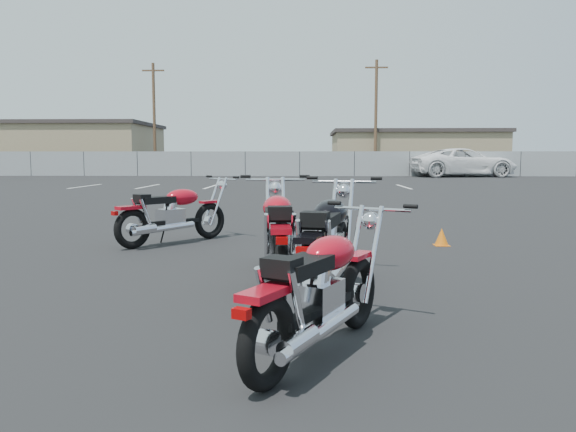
{
  "coord_description": "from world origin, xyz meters",
  "views": [
    {
      "loc": [
        0.41,
        -6.24,
        1.37
      ],
      "look_at": [
        0.2,
        0.6,
        0.65
      ],
      "focal_mm": 35.0,
      "sensor_mm": 36.0,
      "label": 1
    }
  ],
  "objects_px": {
    "motorcycle_front_red": "(173,214)",
    "white_van": "(464,154)",
    "motorcycle_third_red": "(279,234)",
    "motorcycle_second_black": "(328,242)",
    "motorcycle_rear_red": "(320,291)"
  },
  "relations": [
    {
      "from": "motorcycle_front_red",
      "to": "white_van",
      "type": "relative_size",
      "value": 0.23
    },
    {
      "from": "motorcycle_front_red",
      "to": "white_van",
      "type": "height_order",
      "value": "white_van"
    },
    {
      "from": "motorcycle_front_red",
      "to": "motorcycle_third_red",
      "type": "relative_size",
      "value": 0.8
    },
    {
      "from": "motorcycle_second_black",
      "to": "white_van",
      "type": "distance_m",
      "value": 36.02
    },
    {
      "from": "motorcycle_front_red",
      "to": "white_van",
      "type": "bearing_deg",
      "value": 66.98
    },
    {
      "from": "motorcycle_front_red",
      "to": "motorcycle_rear_red",
      "type": "distance_m",
      "value": 5.45
    },
    {
      "from": "motorcycle_rear_red",
      "to": "motorcycle_third_red",
      "type": "bearing_deg",
      "value": 99.43
    },
    {
      "from": "motorcycle_front_red",
      "to": "motorcycle_rear_red",
      "type": "xyz_separation_m",
      "value": [
        2.2,
        -4.98,
        -0.03
      ]
    },
    {
      "from": "motorcycle_second_black",
      "to": "motorcycle_front_red",
      "type": "bearing_deg",
      "value": 126.23
    },
    {
      "from": "motorcycle_rear_red",
      "to": "white_van",
      "type": "bearing_deg",
      "value": 73.02
    },
    {
      "from": "motorcycle_third_red",
      "to": "motorcycle_rear_red",
      "type": "distance_m",
      "value": 2.44
    },
    {
      "from": "motorcycle_front_red",
      "to": "white_van",
      "type": "xyz_separation_m",
      "value": [
        13.23,
        31.15,
        1.1
      ]
    },
    {
      "from": "motorcycle_front_red",
      "to": "motorcycle_rear_red",
      "type": "bearing_deg",
      "value": -66.18
    },
    {
      "from": "motorcycle_third_red",
      "to": "motorcycle_rear_red",
      "type": "relative_size",
      "value": 1.2
    },
    {
      "from": "motorcycle_third_red",
      "to": "white_van",
      "type": "height_order",
      "value": "white_van"
    }
  ]
}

